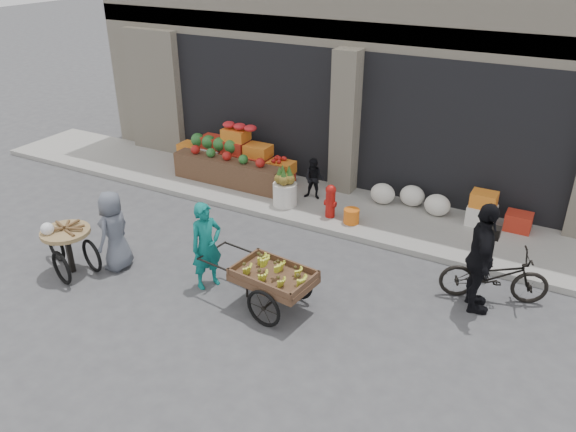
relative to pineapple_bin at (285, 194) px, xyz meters
The scene contains 15 objects.
ground 3.70m from the pineapple_bin, 78.23° to the right, with size 80.00×80.00×0.00m, color #424244.
sidewalk 0.95m from the pineapple_bin, 33.69° to the left, with size 18.00×2.20×0.12m, color gray.
building 5.41m from the pineapple_bin, 80.40° to the left, with size 14.00×6.45×7.00m.
fruit_display 1.92m from the pineapple_bin, 155.76° to the left, with size 3.10×1.12×1.24m.
pineapple_bin is the anchor object (origin of this frame).
fire_hydrant 1.11m from the pineapple_bin, ahead, with size 0.22×0.22×0.71m.
orange_bucket 1.61m from the pineapple_bin, ahead, with size 0.32×0.32×0.30m, color orange.
right_bay_goods 3.54m from the pineapple_bin, 18.10° to the left, with size 3.35×0.60×0.70m.
seated_person 0.75m from the pineapple_bin, 56.31° to the left, with size 0.45×0.35×0.93m, color black.
banana_cart 3.62m from the pineapple_bin, 64.54° to the right, with size 2.20×1.10×0.89m.
vendor_woman 3.24m from the pineapple_bin, 85.01° to the right, with size 0.56×0.37×1.54m, color #0E6F68.
tricycle_cart 4.55m from the pineapple_bin, 117.72° to the right, with size 1.46×1.03×0.95m.
vendor_grey 3.83m from the pineapple_bin, 113.03° to the right, with size 0.72×0.47×1.47m, color slate.
bicycle 4.79m from the pineapple_bin, 15.90° to the right, with size 0.60×1.72×0.90m, color black.
cyclist 4.75m from the pineapple_bin, 21.24° to the right, with size 1.08×0.45×1.85m, color black.
Camera 1 is at (4.60, -6.05, 5.39)m, focal length 35.00 mm.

